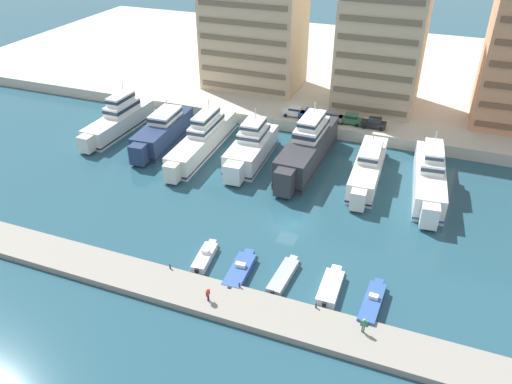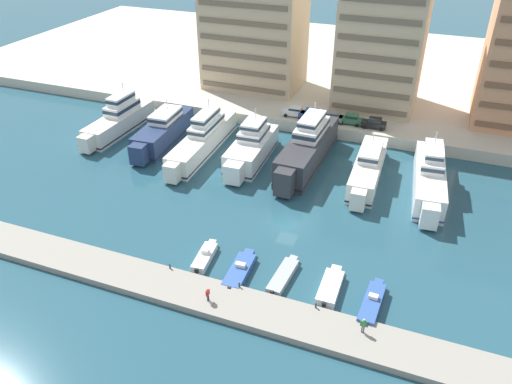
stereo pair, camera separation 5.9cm
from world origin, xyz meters
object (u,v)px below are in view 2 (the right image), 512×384
car_grey_mid_left (331,117)px  yacht_ivory_mid_left (203,138)px  motorboat_grey_mid_left (283,276)px  motorboat_white_center_left (330,287)px  motorboat_blue_center (372,304)px  yacht_navy_left (163,131)px  car_black_center (374,123)px  motorboat_blue_left (240,270)px  yacht_white_center_left (251,147)px  pedestrian_mid_deck (364,324)px  yacht_ivory_center_right (368,168)px  car_white_far_left (295,111)px  car_blue_left (311,114)px  yacht_ivory_far_left (119,119)px  yacht_white_mid_right (430,176)px  yacht_charcoal_center (307,148)px  motorboat_white_far_left (205,256)px  car_green_center_left (351,119)px  pedestrian_near_edge (208,293)px

car_grey_mid_left → yacht_ivory_mid_left: bearing=-140.7°
yacht_ivory_mid_left → motorboat_grey_mid_left: size_ratio=3.31×
motorboat_grey_mid_left → motorboat_white_center_left: size_ratio=1.06×
motorboat_grey_mid_left → motorboat_blue_center: (9.89, -0.97, 0.19)m
yacht_navy_left → motorboat_white_center_left: 42.71m
car_black_center → motorboat_blue_left: bearing=-101.0°
yacht_navy_left → yacht_white_center_left: 15.99m
car_grey_mid_left → pedestrian_mid_deck: size_ratio=2.42×
motorboat_white_center_left → yacht_ivory_center_right: bearing=91.6°
pedestrian_mid_deck → car_white_far_left: bearing=115.0°
car_blue_left → car_grey_mid_left: bearing=-0.0°
yacht_ivory_far_left → motorboat_blue_left: size_ratio=2.66×
yacht_white_mid_right → yacht_ivory_far_left: bearing=178.7°
yacht_white_mid_right → motorboat_blue_center: yacht_white_mid_right is taller
yacht_navy_left → car_grey_mid_left: bearing=29.3°
motorboat_blue_left → motorboat_white_center_left: (10.08, 1.03, 0.03)m
yacht_charcoal_center → car_blue_left: (-2.97, 12.52, 0.17)m
car_blue_left → yacht_white_mid_right: bearing=-33.6°
yacht_ivory_center_right → car_blue_left: 18.68m
yacht_white_center_left → car_white_far_left: 14.78m
motorboat_white_center_left → motorboat_grey_mid_left: bearing=-179.3°
yacht_white_center_left → car_grey_mid_left: 17.15m
yacht_ivory_far_left → yacht_ivory_center_right: (43.36, -0.99, -0.40)m
yacht_ivory_far_left → motorboat_white_center_left: size_ratio=2.93×
motorboat_white_far_left → car_black_center: (12.47, 39.20, 2.51)m
car_blue_left → yacht_ivory_far_left: bearing=-157.4°
motorboat_white_center_left → motorboat_blue_left: bearing=-174.2°
motorboat_white_far_left → car_grey_mid_left: 39.53m
motorboat_white_far_left → motorboat_blue_left: motorboat_white_far_left is taller
car_grey_mid_left → car_green_center_left: (3.40, 0.28, 0.00)m
car_grey_mid_left → yacht_ivory_center_right: bearing=-56.9°
yacht_white_mid_right → car_grey_mid_left: (-17.57, 14.02, 0.65)m
motorboat_blue_center → car_white_far_left: (-20.83, 39.89, 2.39)m
yacht_navy_left → motorboat_white_center_left: size_ratio=2.79×
yacht_charcoal_center → yacht_white_mid_right: size_ratio=1.09×
yacht_white_center_left → car_grey_mid_left: size_ratio=3.97×
yacht_ivory_far_left → car_black_center: yacht_ivory_far_left is taller
motorboat_white_center_left → pedestrian_near_edge: size_ratio=3.93×
motorboat_white_center_left → pedestrian_mid_deck: 7.09m
yacht_ivory_center_right → car_green_center_left: (-5.58, 14.07, 1.09)m
yacht_ivory_far_left → car_green_center_left: bearing=19.1°
car_blue_left → yacht_ivory_mid_left: bearing=-134.2°
motorboat_blue_left → car_blue_left: car_blue_left is taller
motorboat_white_center_left → car_black_center: car_black_center is taller
yacht_charcoal_center → car_green_center_left: yacht_charcoal_center is taller
motorboat_white_far_left → motorboat_blue_center: (19.38, -0.77, 0.12)m
car_white_far_left → motorboat_blue_left: bearing=-81.2°
yacht_ivory_center_right → pedestrian_near_edge: (-10.46, -31.91, -0.12)m
yacht_ivory_mid_left → motorboat_blue_left: yacht_ivory_mid_left is taller
motorboat_blue_center → yacht_ivory_center_right: bearing=101.5°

